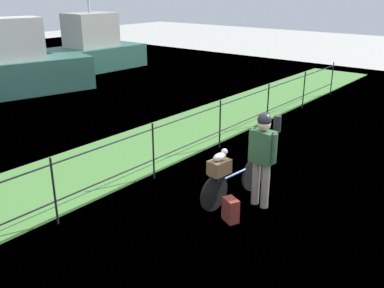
# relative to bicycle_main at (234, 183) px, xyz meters

# --- Properties ---
(ground_plane) EXTENTS (60.00, 60.00, 0.00)m
(ground_plane) POSITION_rel_bicycle_main_xyz_m (-0.23, -0.59, -0.34)
(ground_plane) COLOR beige
(grass_strip) EXTENTS (27.00, 2.40, 0.03)m
(grass_strip) POSITION_rel_bicycle_main_xyz_m (-0.23, 3.11, -0.33)
(grass_strip) COLOR #569342
(grass_strip) RESTS_ON ground
(iron_fence) EXTENTS (18.04, 0.04, 1.15)m
(iron_fence) POSITION_rel_bicycle_main_xyz_m (-0.23, 1.75, 0.33)
(iron_fence) COLOR black
(iron_fence) RESTS_ON ground
(bicycle_main) EXTENTS (1.73, 0.25, 0.65)m
(bicycle_main) POSITION_rel_bicycle_main_xyz_m (0.00, 0.00, 0.00)
(bicycle_main) COLOR black
(bicycle_main) RESTS_ON ground
(wooden_crate) EXTENTS (0.39, 0.30, 0.24)m
(wooden_crate) POSITION_rel_bicycle_main_xyz_m (-0.40, 0.04, 0.42)
(wooden_crate) COLOR brown
(wooden_crate) RESTS_ON bicycle_main
(terrier_dog) EXTENTS (0.32, 0.17, 0.18)m
(terrier_dog) POSITION_rel_bicycle_main_xyz_m (-0.38, 0.04, 0.62)
(terrier_dog) COLOR silver
(terrier_dog) RESTS_ON wooden_crate
(cyclist_person) EXTENTS (0.30, 0.54, 1.68)m
(cyclist_person) POSITION_rel_bicycle_main_xyz_m (0.12, -0.46, 0.66)
(cyclist_person) COLOR gray
(cyclist_person) RESTS_ON ground
(backpack_on_paving) EXTENTS (0.28, 0.33, 0.40)m
(backpack_on_paving) POSITION_rel_bicycle_main_xyz_m (-0.64, -0.37, -0.14)
(backpack_on_paving) COLOR maroon
(backpack_on_paving) RESTS_ON ground
(mooring_bollard) EXTENTS (0.20, 0.20, 0.44)m
(mooring_bollard) POSITION_rel_bicycle_main_xyz_m (3.94, 1.25, -0.12)
(mooring_bollard) COLOR #38383D
(mooring_bollard) RESTS_ON ground
(moored_boat_mid) EXTENTS (4.75, 2.36, 4.11)m
(moored_boat_mid) POSITION_rel_bicycle_main_xyz_m (6.72, 12.25, 0.56)
(moored_boat_mid) COLOR #336656
(moored_boat_mid) RESTS_ON ground
(moored_boat_far) EXTENTS (6.04, 2.98, 4.23)m
(moored_boat_far) POSITION_rel_bicycle_main_xyz_m (1.60, 10.50, 0.61)
(moored_boat_far) COLOR #336656
(moored_boat_far) RESTS_ON ground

